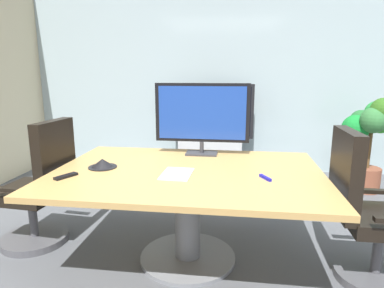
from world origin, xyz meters
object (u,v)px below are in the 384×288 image
(conference_table, at_px, (188,191))
(potted_plant, at_px, (369,131))
(office_chair_right, at_px, (367,220))
(wall_display_unit, at_px, (210,145))
(tv_monitor, at_px, (202,115))
(remote_control, at_px, (66,176))
(office_chair_left, at_px, (40,194))
(conference_phone, at_px, (102,164))

(conference_table, xyz_separation_m, potted_plant, (1.97, 1.86, 0.18))
(office_chair_right, bearing_deg, wall_display_unit, 28.48)
(wall_display_unit, bearing_deg, tv_monitor, -88.13)
(conference_table, xyz_separation_m, remote_control, (-0.83, -0.29, 0.17))
(office_chair_right, bearing_deg, potted_plant, -19.28)
(conference_table, distance_m, office_chair_right, 1.29)
(wall_display_unit, height_order, potted_plant, wall_display_unit)
(potted_plant, xyz_separation_m, remote_control, (-2.80, -2.15, -0.01))
(office_chair_left, height_order, tv_monitor, tv_monitor)
(wall_display_unit, distance_m, potted_plant, 2.05)
(office_chair_left, height_order, office_chair_right, same)
(conference_table, height_order, potted_plant, potted_plant)
(tv_monitor, bearing_deg, potted_plant, 34.78)
(conference_table, xyz_separation_m, office_chair_right, (1.28, -0.09, -0.12))
(potted_plant, height_order, conference_phone, potted_plant)
(office_chair_left, relative_size, potted_plant, 0.92)
(office_chair_right, distance_m, potted_plant, 2.09)
(conference_phone, bearing_deg, potted_plant, 35.36)
(wall_display_unit, bearing_deg, office_chair_left, -119.97)
(office_chair_right, bearing_deg, tv_monitor, 63.60)
(conference_table, relative_size, potted_plant, 1.70)
(conference_table, xyz_separation_m, tv_monitor, (0.05, 0.52, 0.52))
(office_chair_left, relative_size, wall_display_unit, 0.83)
(remote_control, bearing_deg, wall_display_unit, 99.03)
(wall_display_unit, bearing_deg, office_chair_right, -61.68)
(remote_control, bearing_deg, conference_table, 45.87)
(wall_display_unit, height_order, conference_phone, wall_display_unit)
(wall_display_unit, relative_size, potted_plant, 1.11)
(tv_monitor, xyz_separation_m, remote_control, (-0.88, -0.81, -0.35))
(office_chair_right, height_order, tv_monitor, tv_monitor)
(conference_table, bearing_deg, office_chair_right, -4.04)
(office_chair_right, bearing_deg, conference_phone, 87.98)
(wall_display_unit, bearing_deg, remote_control, -107.63)
(potted_plant, distance_m, conference_phone, 3.24)
(tv_monitor, distance_m, conference_phone, 0.96)
(conference_phone, bearing_deg, remote_control, -120.40)
(conference_table, height_order, remote_control, remote_control)
(wall_display_unit, xyz_separation_m, potted_plant, (1.98, -0.44, 0.32))
(office_chair_right, relative_size, conference_phone, 4.95)
(conference_phone, height_order, remote_control, conference_phone)
(office_chair_right, xyz_separation_m, conference_phone, (-1.95, 0.07, 0.32))
(potted_plant, xyz_separation_m, conference_phone, (-2.64, -1.87, 0.01))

